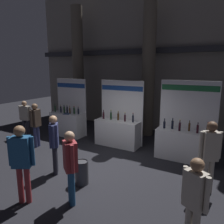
# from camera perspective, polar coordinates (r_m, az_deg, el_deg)

# --- Properties ---
(ground_plane) EXTENTS (26.56, 26.56, 0.00)m
(ground_plane) POSITION_cam_1_polar(r_m,az_deg,el_deg) (6.78, -2.46, -14.15)
(ground_plane) COLOR black
(hall_colonnade) EXTENTS (13.28, 1.37, 6.69)m
(hall_colonnade) POSITION_cam_1_polar(r_m,az_deg,el_deg) (10.19, 11.22, 13.30)
(hall_colonnade) COLOR gray
(hall_colonnade) RESTS_ON ground_plane
(exhibitor_booth_0) EXTENTS (1.56, 0.72, 2.47)m
(exhibitor_booth_0) POSITION_cam_1_polar(r_m,az_deg,el_deg) (9.68, -11.56, -2.46)
(exhibitor_booth_0) COLOR white
(exhibitor_booth_0) RESTS_ON ground_plane
(exhibitor_booth_1) EXTENTS (1.78, 0.66, 2.47)m
(exhibitor_booth_1) POSITION_cam_1_polar(r_m,az_deg,el_deg) (8.29, 1.59, -4.72)
(exhibitor_booth_1) COLOR white
(exhibitor_booth_1) RESTS_ON ground_plane
(exhibitor_booth_2) EXTENTS (1.83, 0.66, 2.55)m
(exhibitor_booth_2) POSITION_cam_1_polar(r_m,az_deg,el_deg) (7.42, 18.51, -7.29)
(exhibitor_booth_2) COLOR white
(exhibitor_booth_2) RESTS_ON ground_plane
(trash_bin) EXTENTS (0.35, 0.35, 0.62)m
(trash_bin) POSITION_cam_1_polar(r_m,az_deg,el_deg) (5.81, -8.01, -15.49)
(trash_bin) COLOR #38383D
(trash_bin) RESTS_ON ground_plane
(visitor_0) EXTENTS (0.43, 0.42, 1.66)m
(visitor_0) POSITION_cam_1_polar(r_m,az_deg,el_deg) (4.79, -10.94, -12.76)
(visitor_0) COLOR navy
(visitor_0) RESTS_ON ground_plane
(visitor_1) EXTENTS (0.49, 0.41, 1.77)m
(visitor_1) POSITION_cam_1_polar(r_m,az_deg,el_deg) (5.09, -22.76, -11.00)
(visitor_1) COLOR maroon
(visitor_1) RESTS_ON ground_plane
(visitor_2) EXTENTS (0.44, 0.35, 1.61)m
(visitor_2) POSITION_cam_1_polar(r_m,az_deg,el_deg) (3.88, 20.93, -20.51)
(visitor_2) COLOR #ADA393
(visitor_2) RESTS_ON ground_plane
(visitor_3) EXTENTS (0.39, 0.42, 1.68)m
(visitor_3) POSITION_cam_1_polar(r_m,az_deg,el_deg) (6.20, -15.03, -7.15)
(visitor_3) COLOR #23232D
(visitor_3) RESTS_ON ground_plane
(visitor_4) EXTENTS (0.29, 0.48, 1.66)m
(visitor_4) POSITION_cam_1_polar(r_m,az_deg,el_deg) (8.50, -19.52, -2.41)
(visitor_4) COLOR navy
(visitor_4) RESTS_ON ground_plane
(visitor_5) EXTENTS (0.46, 0.38, 1.77)m
(visitor_5) POSITION_cam_1_polar(r_m,az_deg,el_deg) (5.54, 24.42, -9.45)
(visitor_5) COLOR #ADA393
(visitor_5) RESTS_ON ground_plane
(visitor_6) EXTENTS (0.56, 0.30, 1.58)m
(visitor_6) POSITION_cam_1_polar(r_m,az_deg,el_deg) (9.85, -21.95, -1.02)
(visitor_6) COLOR #23232D
(visitor_6) RESTS_ON ground_plane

